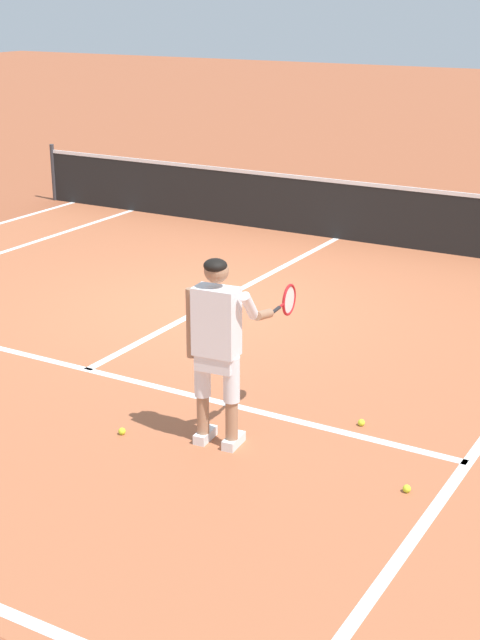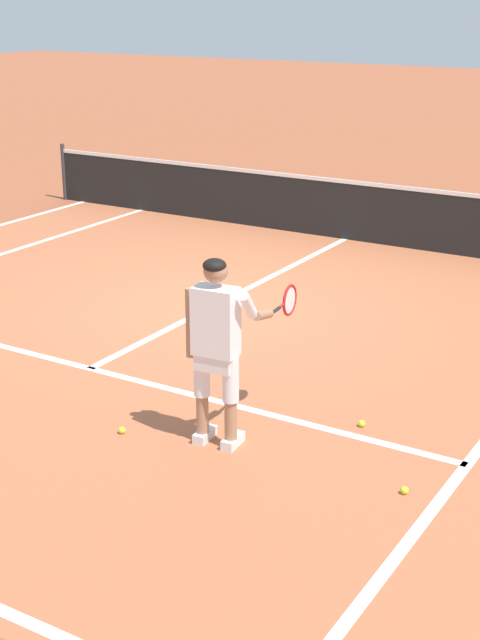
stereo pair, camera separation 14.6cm
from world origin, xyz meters
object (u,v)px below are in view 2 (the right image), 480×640
Objects in this scene: tennis_player at (218,339)px; tennis_ball_near_feet at (122,430)px; tennis_ball_by_baseline at (362,424)px; tennis_ball_mid_court at (404,490)px.

tennis_ball_near_feet is (-0.86, -0.30, -0.96)m from tennis_player.
tennis_player reaches higher than tennis_ball_near_feet.
tennis_player reaches higher than tennis_ball_by_baseline.
tennis_ball_near_feet and tennis_ball_by_baseline have the same top height.
tennis_player is at bearing -134.93° from tennis_ball_by_baseline.
tennis_ball_near_feet is at bearing -173.10° from tennis_ball_mid_court.
tennis_ball_near_feet and tennis_ball_mid_court have the same top height.
tennis_ball_by_baseline is (0.95, 0.96, -0.96)m from tennis_player.
tennis_player is at bearing -179.37° from tennis_ball_mid_court.
tennis_ball_mid_court is at bearing 0.63° from tennis_player.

